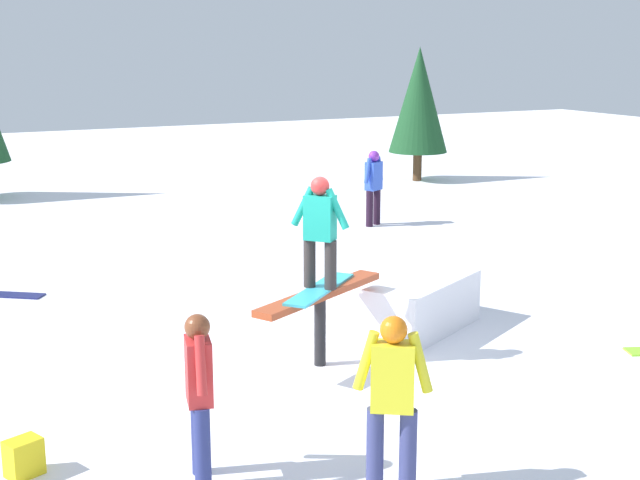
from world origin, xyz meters
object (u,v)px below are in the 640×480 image
(bystander_yellow, at_px, (392,395))
(loose_snowboard_navy, at_px, (2,295))
(pine_tree_far, at_px, (419,100))
(bystander_red, at_px, (199,389))
(bystander_blue, at_px, (374,184))
(backpack_on_snow, at_px, (24,457))
(main_rider_on_rail, at_px, (320,235))
(rail_feature, at_px, (320,303))

(bystander_yellow, xyz_separation_m, loose_snowboard_navy, (2.20, -7.75, -0.86))
(pine_tree_far, bearing_deg, loose_snowboard_navy, 30.09)
(bystander_red, bearing_deg, loose_snowboard_navy, -160.15)
(bystander_red, xyz_separation_m, bystander_blue, (-6.80, -8.90, 0.02))
(pine_tree_far, bearing_deg, backpack_on_snow, 46.35)
(main_rider_on_rail, relative_size, loose_snowboard_navy, 1.05)
(bystander_red, bearing_deg, bystander_blue, 155.74)
(main_rider_on_rail, distance_m, bystander_yellow, 3.16)
(rail_feature, xyz_separation_m, loose_snowboard_navy, (3.00, -4.77, -0.75))
(rail_feature, relative_size, bystander_red, 1.34)
(bystander_red, distance_m, pine_tree_far, 17.49)
(bystander_red, distance_m, backpack_on_snow, 1.72)
(loose_snowboard_navy, height_order, pine_tree_far, pine_tree_far)
(backpack_on_snow, bearing_deg, bystander_yellow, -53.17)
(loose_snowboard_navy, xyz_separation_m, pine_tree_far, (-11.69, -6.78, 2.18))
(loose_snowboard_navy, relative_size, backpack_on_snow, 3.76)
(loose_snowboard_navy, bearing_deg, bystander_red, 132.27)
(bystander_yellow, bearing_deg, rail_feature, -72.26)
(bystander_blue, relative_size, bystander_yellow, 1.00)
(bystander_red, bearing_deg, bystander_yellow, 70.19)
(bystander_red, xyz_separation_m, backpack_on_snow, (1.38, -0.77, -0.68))
(bystander_red, bearing_deg, backpack_on_snow, -106.22)
(rail_feature, xyz_separation_m, bystander_blue, (-4.61, -6.82, 0.11))
(rail_feature, xyz_separation_m, pine_tree_far, (-8.70, -11.55, 1.43))
(pine_tree_far, bearing_deg, bystander_red, 51.39)
(rail_feature, bearing_deg, loose_snowboard_navy, -85.85)
(main_rider_on_rail, xyz_separation_m, pine_tree_far, (-8.70, -11.55, 0.62))
(rail_feature, height_order, bystander_yellow, bystander_yellow)
(loose_snowboard_navy, bearing_deg, main_rider_on_rail, 157.64)
(loose_snowboard_navy, bearing_deg, pine_tree_far, -114.37)
(bystander_red, xyz_separation_m, pine_tree_far, (-10.88, -13.63, 1.34))
(main_rider_on_rail, xyz_separation_m, loose_snowboard_navy, (3.00, -4.77, -1.56))
(main_rider_on_rail, bearing_deg, loose_snowboard_navy, -98.92)
(bystander_yellow, bearing_deg, bystander_red, -0.14)
(bystander_red, relative_size, pine_tree_far, 0.42)
(main_rider_on_rail, height_order, loose_snowboard_navy, main_rider_on_rail)
(bystander_blue, distance_m, backpack_on_snow, 11.55)
(bystander_yellow, relative_size, pine_tree_far, 0.43)
(main_rider_on_rail, relative_size, bystander_blue, 0.86)
(bystander_yellow, distance_m, loose_snowboard_navy, 8.10)
(main_rider_on_rail, height_order, pine_tree_far, pine_tree_far)
(bystander_blue, height_order, backpack_on_snow, bystander_blue)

